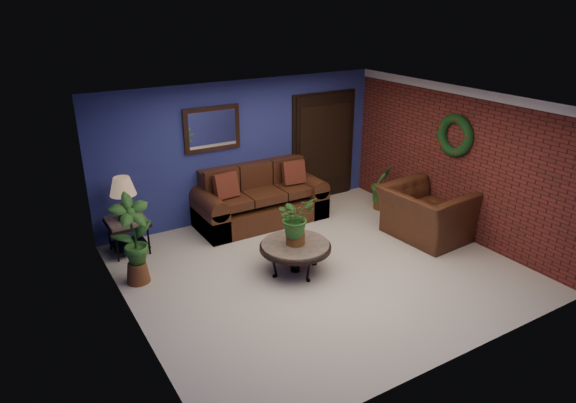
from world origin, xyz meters
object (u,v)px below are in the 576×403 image
coffee_table (295,247)px  side_chair (257,191)px  sofa (259,203)px  end_table (127,227)px  table_lamp (123,193)px  armchair (426,213)px

coffee_table → side_chair: size_ratio=1.07×
sofa → side_chair: bearing=112.1°
end_table → table_lamp: (0.00, 0.00, 0.57)m
side_chair → armchair: (2.09, -2.12, -0.12)m
armchair → end_table: bearing=61.6°
coffee_table → table_lamp: (-1.95, 1.91, 0.61)m
coffee_table → table_lamp: bearing=135.7°
coffee_table → side_chair: side_chair is taller
sofa → armchair: sofa is taller
side_chair → coffee_table: bearing=-88.0°
end_table → armchair: size_ratio=0.46×
table_lamp → armchair: table_lamp is taller
end_table → armchair: (4.45, -2.05, 0.00)m
coffee_table → table_lamp: table_lamp is taller
table_lamp → armchair: bearing=-24.7°
coffee_table → end_table: size_ratio=1.71×
sofa → table_lamp: size_ratio=3.45×
sofa → side_chair: size_ratio=2.35×
sofa → end_table: bearing=-179.1°
coffee_table → sofa: bearing=77.7°
coffee_table → table_lamp: size_ratio=1.58×
sofa → table_lamp: (-2.38, -0.04, 0.66)m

